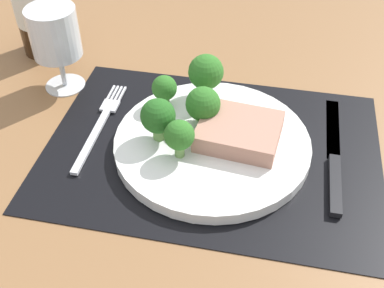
{
  "coord_description": "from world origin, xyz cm",
  "views": [
    {
      "loc": [
        6.72,
        -46.82,
        44.28
      ],
      "look_at": [
        -2.45,
        -1.45,
        1.9
      ],
      "focal_mm": 44.88,
      "sensor_mm": 36.0,
      "label": 1
    }
  ],
  "objects": [
    {
      "name": "ground_plane",
      "position": [
        0.0,
        0.0,
        -1.5
      ],
      "size": [
        140.0,
        110.0,
        3.0
      ],
      "primitive_type": "cube",
      "color": "brown"
    },
    {
      "name": "placemat",
      "position": [
        0.0,
        0.0,
        0.15
      ],
      "size": [
        44.52,
        31.97,
        0.3
      ],
      "primitive_type": "cube",
      "color": "black",
      "rests_on": "ground_plane"
    },
    {
      "name": "plate",
      "position": [
        0.0,
        0.0,
        1.1
      ],
      "size": [
        26.08,
        26.08,
        1.6
      ],
      "primitive_type": "cylinder",
      "color": "white",
      "rests_on": "placemat"
    },
    {
      "name": "steak",
      "position": [
        3.39,
        0.83,
        3.16
      ],
      "size": [
        11.3,
        9.86,
        2.52
      ],
      "primitive_type": "cube",
      "rotation": [
        0.0,
        0.0,
        -0.1
      ],
      "color": "tan",
      "rests_on": "plate"
    },
    {
      "name": "broccoli_center",
      "position": [
        -7.9,
        6.0,
        4.74
      ],
      "size": [
        3.58,
        3.58,
        4.75
      ],
      "color": "#5B8942",
      "rests_on": "plate"
    },
    {
      "name": "broccoli_near_fork",
      "position": [
        -1.85,
        2.99,
        5.19
      ],
      "size": [
        4.69,
        4.69,
        5.7
      ],
      "color": "#5B8942",
      "rests_on": "plate"
    },
    {
      "name": "broccoli_near_steak",
      "position": [
        -3.56,
        -3.84,
        5.21
      ],
      "size": [
        3.85,
        3.85,
        5.36
      ],
      "color": "#6B994C",
      "rests_on": "plate"
    },
    {
      "name": "broccoli_back_left",
      "position": [
        -6.94,
        -1.11,
        5.52
      ],
      "size": [
        4.59,
        4.59,
        6.04
      ],
      "color": "#6B994C",
      "rests_on": "plate"
    },
    {
      "name": "broccoli_front_edge",
      "position": [
        -2.57,
        9.09,
        6.12
      ],
      "size": [
        5.05,
        5.05,
        6.82
      ],
      "color": "#5B8942",
      "rests_on": "plate"
    },
    {
      "name": "fork",
      "position": [
        -16.31,
        1.42,
        0.55
      ],
      "size": [
        2.4,
        19.2,
        0.5
      ],
      "rotation": [
        0.0,
        0.0,
        -0.05
      ],
      "color": "silver",
      "rests_on": "placemat"
    },
    {
      "name": "knife",
      "position": [
        16.07,
        0.53,
        0.6
      ],
      "size": [
        1.8,
        23.0,
        0.8
      ],
      "rotation": [
        0.0,
        0.0,
        -0.04
      ],
      "color": "black",
      "rests_on": "placemat"
    },
    {
      "name": "wine_glass",
      "position": [
        -25.13,
        10.02,
        8.64
      ],
      "size": [
        7.24,
        7.24,
        13.09
      ],
      "color": "silver",
      "rests_on": "ground_plane"
    }
  ]
}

